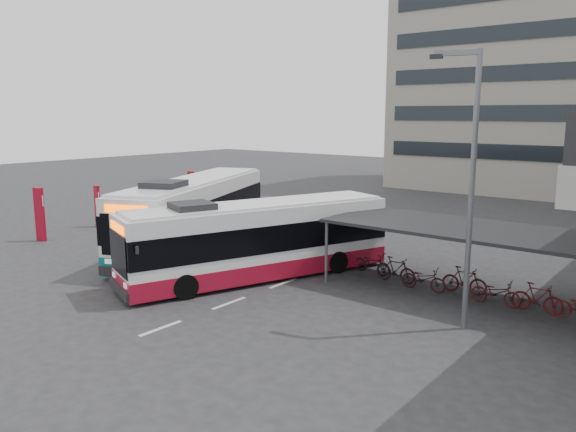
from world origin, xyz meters
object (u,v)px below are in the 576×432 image
Objects in this scene: bus_main at (258,241)px; bus_teal at (195,214)px; pedestrian at (232,250)px; lamp_post at (469,175)px.

bus_main is 6.15m from bus_teal.
pedestrian is 11.11m from lamp_post.
pedestrian is at bearing -169.99° from bus_main.
lamp_post reaches higher than bus_main.
bus_main is 7.08× the size of pedestrian.
lamp_post reaches higher than pedestrian.
bus_main is at bearing 162.02° from lamp_post.
bus_teal reaches higher than pedestrian.
bus_teal is at bearing -177.48° from bus_main.
bus_teal is 7.83× the size of pedestrian.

